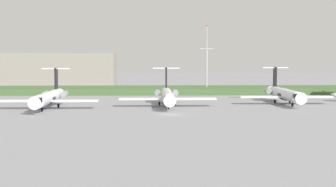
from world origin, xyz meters
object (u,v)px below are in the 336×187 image
(regional_jet_fourth, at_px, (284,94))
(antenna_mast, at_px, (207,65))
(regional_jet_second, at_px, (49,97))
(regional_jet_third, at_px, (167,95))

(regional_jet_fourth, height_order, antenna_mast, antenna_mast)
(regional_jet_second, relative_size, antenna_mast, 1.42)
(regional_jet_third, relative_size, antenna_mast, 1.42)
(regional_jet_second, bearing_deg, antenna_mast, 51.39)
(regional_jet_second, bearing_deg, regional_jet_fourth, 10.37)
(regional_jet_second, bearing_deg, regional_jet_third, 10.15)
(regional_jet_third, bearing_deg, antenna_mast, 73.19)
(regional_jet_third, xyz_separation_m, antenna_mast, (14.19, 46.95, 6.58))
(regional_jet_third, distance_m, regional_jet_fourth, 29.82)
(regional_jet_fourth, bearing_deg, regional_jet_third, -169.42)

